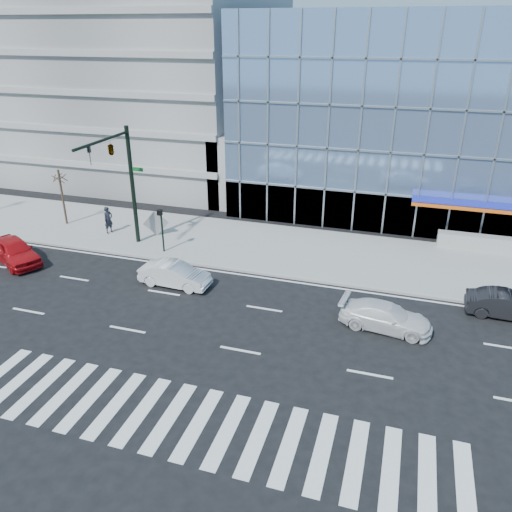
% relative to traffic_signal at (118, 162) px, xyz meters
% --- Properties ---
extents(ground, '(160.00, 160.00, 0.00)m').
position_rel_traffic_signal_xyz_m(ground, '(11.00, -4.57, -6.16)').
color(ground, black).
rests_on(ground, ground).
extents(sidewalk, '(120.00, 8.00, 0.15)m').
position_rel_traffic_signal_xyz_m(sidewalk, '(11.00, 3.43, -6.09)').
color(sidewalk, gray).
rests_on(sidewalk, ground).
extents(theatre_building, '(42.00, 26.00, 15.00)m').
position_rel_traffic_signal_xyz_m(theatre_building, '(25.00, 21.43, 1.34)').
color(theatre_building, '#799AC9').
rests_on(theatre_building, ground).
extents(parking_garage, '(24.00, 24.00, 20.00)m').
position_rel_traffic_signal_xyz_m(parking_garage, '(-9.00, 21.43, 3.84)').
color(parking_garage, gray).
rests_on(parking_garage, ground).
extents(ramp_block, '(6.00, 8.00, 6.00)m').
position_rel_traffic_signal_xyz_m(ramp_block, '(5.00, 13.43, -3.16)').
color(ramp_block, gray).
rests_on(ramp_block, ground).
extents(traffic_signal, '(1.14, 5.74, 8.00)m').
position_rel_traffic_signal_xyz_m(traffic_signal, '(0.00, 0.00, 0.00)').
color(traffic_signal, black).
rests_on(traffic_signal, sidewalk).
extents(ped_signal_post, '(0.30, 0.33, 3.00)m').
position_rel_traffic_signal_xyz_m(ped_signal_post, '(2.50, 0.37, -4.02)').
color(ped_signal_post, black).
rests_on(ped_signal_post, sidewalk).
extents(street_tree_near, '(1.10, 1.10, 4.23)m').
position_rel_traffic_signal_xyz_m(street_tree_near, '(-7.00, 2.93, -2.39)').
color(street_tree_near, '#332319').
rests_on(street_tree_near, sidewalk).
extents(white_suv, '(4.77, 2.37, 1.33)m').
position_rel_traffic_signal_xyz_m(white_suv, '(17.33, -4.59, -5.50)').
color(white_suv, silver).
rests_on(white_suv, ground).
extents(white_sedan, '(4.30, 1.66, 1.40)m').
position_rel_traffic_signal_xyz_m(white_sedan, '(5.24, -3.52, -5.47)').
color(white_sedan, silver).
rests_on(white_sedan, ground).
extents(dark_sedan, '(4.22, 1.56, 1.38)m').
position_rel_traffic_signal_xyz_m(dark_sedan, '(23.33, -1.57, -5.48)').
color(dark_sedan, black).
rests_on(dark_sedan, ground).
extents(red_sedan, '(5.14, 3.96, 1.63)m').
position_rel_traffic_signal_xyz_m(red_sedan, '(-5.94, -3.73, -5.35)').
color(red_sedan, '#B60E13').
rests_on(red_sedan, ground).
extents(pedestrian, '(0.68, 0.84, 1.98)m').
position_rel_traffic_signal_xyz_m(pedestrian, '(-2.82, 2.28, -5.03)').
color(pedestrian, black).
rests_on(pedestrian, sidewalk).
extents(tilted_panel, '(1.73, 0.72, 1.84)m').
position_rel_traffic_signal_xyz_m(tilted_panel, '(0.69, 2.86, -5.10)').
color(tilted_panel, gray).
rests_on(tilted_panel, sidewalk).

